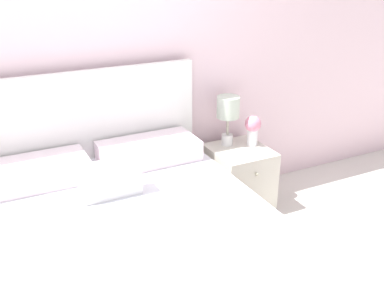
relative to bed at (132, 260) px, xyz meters
The scene contains 6 objects.
ground_plane 1.01m from the bed, 90.00° to the left, with size 12.00×12.00×0.00m, color silver.
wall_back 1.43m from the bed, 90.00° to the left, with size 8.00×0.06×2.60m.
bed is the anchor object (origin of this frame).
nightstand 1.35m from the bed, 31.25° to the left, with size 0.44×0.50×0.51m.
table_lamp 1.46m from the bed, 36.75° to the left, with size 0.18×0.18×0.40m.
flower_vase 1.52m from the bed, 29.62° to the left, with size 0.13×0.13×0.25m.
Camera 1 is at (-0.62, -2.99, 1.91)m, focal length 42.00 mm.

